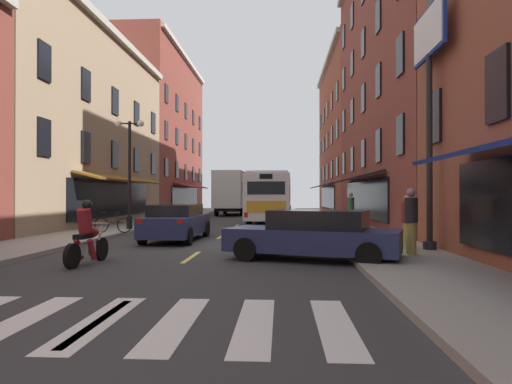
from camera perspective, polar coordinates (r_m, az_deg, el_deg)
ground_plane at (r=16.45m, az=-5.83°, el=-6.77°), size 34.80×80.00×0.10m
lane_centre_dashes at (r=16.20m, az=-5.96°, el=-6.68°), size 0.14×73.90×0.01m
crosswalk_near at (r=6.89m, az=-19.45°, el=-15.28°), size 7.10×2.80×0.01m
sidewalk_left at (r=18.31m, az=-24.48°, el=-5.71°), size 3.00×80.00×0.14m
sidewalk_right at (r=16.58m, az=14.88°, el=-6.29°), size 3.00×80.00×0.14m
storefront_row_right at (r=23.05m, az=26.32°, el=13.14°), size 9.44×79.90×17.33m
billboard_sign at (r=14.96m, az=21.26°, el=14.65°), size 0.40×2.68×7.30m
transit_bus at (r=30.00m, az=1.94°, el=-0.63°), size 2.86×11.72×3.15m
box_truck at (r=39.82m, az=-3.04°, el=-0.11°), size 2.68×7.88×3.82m
sedan_near at (r=12.27m, az=7.42°, el=-5.45°), size 4.95×3.12×1.37m
sedan_mid at (r=17.75m, az=-10.08°, el=-3.79°), size 1.99×4.72×1.41m
sedan_far at (r=51.04m, az=-1.72°, el=-1.63°), size 2.00×4.83×1.31m
motorcycle_rider at (r=12.23m, az=-20.79°, el=-5.38°), size 0.63×2.07×1.66m
bicycle_near at (r=20.46m, az=-17.81°, el=-3.95°), size 1.71×0.48×0.91m
pedestrian_mid at (r=13.01m, az=19.21°, el=-3.41°), size 0.36×0.36×1.83m
pedestrian_far at (r=23.59m, az=12.01°, el=-2.15°), size 0.36×0.36×1.77m
pedestrian_rear at (r=14.38m, az=18.77°, el=-3.55°), size 0.36×0.36×1.64m
street_lamp_twin at (r=22.56m, az=-15.86°, el=2.90°), size 1.42×0.32×5.29m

